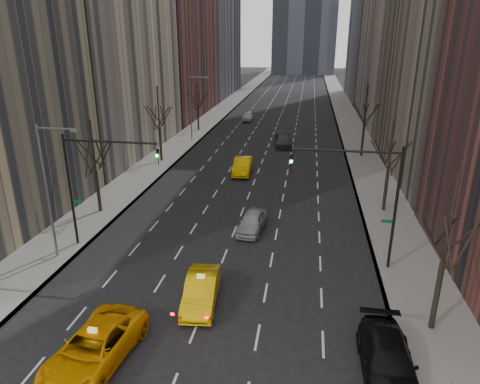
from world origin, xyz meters
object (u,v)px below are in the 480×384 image
at_px(silver_sedan_ahead, 252,222).
at_px(parked_suv_black, 388,361).
at_px(taxi_sedan, 201,290).
at_px(taxi_suv, 94,348).

distance_m(silver_sedan_ahead, parked_suv_black, 16.07).
bearing_deg(taxi_sedan, silver_sedan_ahead, 75.17).
bearing_deg(silver_sedan_ahead, parked_suv_black, -54.65).
bearing_deg(taxi_sedan, taxi_suv, -130.33).
relative_size(taxi_suv, taxi_sedan, 1.24).
relative_size(taxi_sedan, silver_sedan_ahead, 1.10).
height_order(taxi_suv, silver_sedan_ahead, taxi_suv).
bearing_deg(parked_suv_black, taxi_suv, -174.94).
bearing_deg(taxi_suv, silver_sedan_ahead, 77.68).
distance_m(taxi_suv, silver_sedan_ahead, 16.17).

